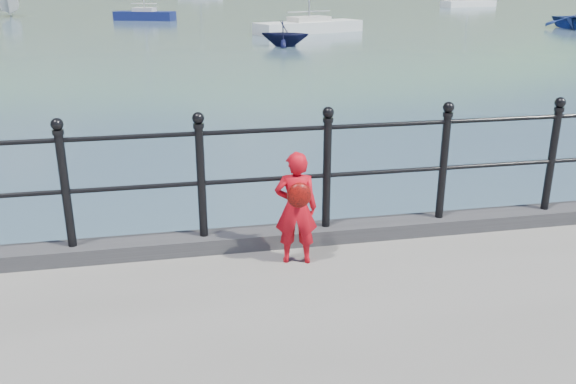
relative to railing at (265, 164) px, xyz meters
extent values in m
plane|color=#2D4251|center=(0.00, 0.15, -1.82)|extent=(600.00, 600.00, 0.00)
cube|color=#28282B|center=(0.00, 0.00, -0.75)|extent=(60.00, 0.30, 0.15)
cylinder|color=black|center=(0.00, 0.00, -0.15)|extent=(18.00, 0.04, 0.04)
cylinder|color=black|center=(0.00, 0.00, 0.32)|extent=(18.00, 0.04, 0.04)
cylinder|color=black|center=(-1.80, 0.00, -0.15)|extent=(0.08, 0.08, 1.05)
sphere|color=black|center=(-1.80, 0.00, 0.47)|extent=(0.11, 0.11, 0.11)
cylinder|color=black|center=(-0.60, 0.00, -0.15)|extent=(0.08, 0.08, 1.05)
sphere|color=black|center=(-0.60, 0.00, 0.47)|extent=(0.11, 0.11, 0.11)
cylinder|color=black|center=(0.60, 0.00, -0.15)|extent=(0.08, 0.08, 1.05)
sphere|color=black|center=(0.60, 0.00, 0.47)|extent=(0.11, 0.11, 0.11)
cylinder|color=black|center=(1.80, 0.00, -0.15)|extent=(0.08, 0.08, 1.05)
sphere|color=black|center=(1.80, 0.00, 0.47)|extent=(0.11, 0.11, 0.11)
cylinder|color=black|center=(3.00, 0.00, -0.15)|extent=(0.08, 0.08, 1.05)
sphere|color=black|center=(3.00, 0.00, 0.47)|extent=(0.11, 0.11, 0.11)
ellipsoid|color=#333A21|center=(20.00, 195.15, -17.22)|extent=(400.00, 100.00, 88.00)
ellipsoid|color=#387026|center=(60.00, 255.15, -29.12)|extent=(600.00, 180.00, 156.00)
imported|color=red|center=(0.21, -0.42, -0.30)|extent=(0.42, 0.32, 1.05)
ellipsoid|color=#BE0D07|center=(0.21, -0.55, -0.13)|extent=(0.22, 0.11, 0.23)
imported|color=silver|center=(-13.87, 53.71, -0.94)|extent=(2.53, 4.82, 1.77)
imported|color=black|center=(5.24, 26.02, -1.18)|extent=(3.08, 2.91, 1.29)
cube|color=#131B53|center=(-2.22, 46.55, -1.57)|extent=(5.00, 3.16, 0.90)
cube|color=beige|center=(-2.22, 46.55, -1.07)|extent=(1.95, 1.61, 0.50)
cylinder|color=#A5A5A8|center=(-2.22, 46.55, -0.52)|extent=(2.02, 0.84, 0.06)
cube|color=white|center=(33.30, 61.31, -1.57)|extent=(6.99, 3.64, 0.90)
cube|color=beige|center=(33.30, 61.31, -1.07)|extent=(2.62, 1.89, 0.50)
cube|color=silver|center=(8.19, 33.26, -1.57)|extent=(7.36, 4.54, 0.90)
cube|color=beige|center=(8.19, 33.26, -1.07)|extent=(2.84, 2.23, 0.50)
cylinder|color=#A5A5A8|center=(8.19, 33.26, -0.52)|extent=(3.00, 1.27, 0.06)
camera|label=1|loc=(-0.85, -5.39, 1.68)|focal=38.00mm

